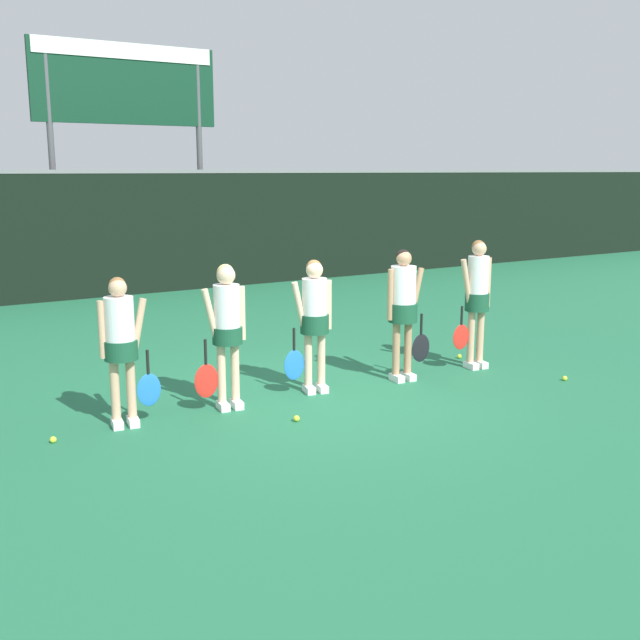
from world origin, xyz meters
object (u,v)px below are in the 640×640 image
player_1 (226,325)px  tennis_ball_4 (565,378)px  tennis_ball_1 (297,418)px  tennis_ball_2 (53,440)px  player_3 (403,304)px  player_4 (477,294)px  player_0 (121,340)px  scoreboard (127,99)px  tennis_ball_0 (459,356)px  player_2 (314,315)px

player_1 → tennis_ball_4: size_ratio=25.83×
tennis_ball_1 → tennis_ball_2: bearing=163.7°
player_1 → tennis_ball_2: bearing=-169.7°
player_3 → player_4: bearing=3.6°
player_0 → tennis_ball_1: 2.10m
scoreboard → tennis_ball_4: (2.33, -11.03, -4.33)m
player_1 → scoreboard: bearing=85.5°
tennis_ball_2 → tennis_ball_1: bearing=-16.3°
player_4 → tennis_ball_0: 1.16m
scoreboard → tennis_ball_1: scoreboard is taller
player_2 → tennis_ball_2: bearing=-165.2°
player_0 → player_1: (1.23, -0.03, 0.05)m
player_0 → tennis_ball_1: (1.68, -0.87, -0.93)m
player_0 → player_1: bearing=6.9°
player_2 → tennis_ball_4: 3.52m
player_0 → player_4: (4.99, -0.15, 0.10)m
player_4 → tennis_ball_0: bearing=77.1°
player_1 → tennis_ball_0: player_1 is taller
scoreboard → tennis_ball_4: size_ratio=84.36×
scoreboard → tennis_ball_0: (1.94, -9.39, -4.33)m
player_1 → player_3: (2.50, -0.10, 0.03)m
player_3 → tennis_ball_4: player_3 is taller
tennis_ball_0 → tennis_ball_2: (-5.96, -0.49, 0.00)m
player_0 → tennis_ball_2: (-0.80, -0.14, -0.93)m
player_2 → player_4: (2.55, -0.17, 0.08)m
tennis_ball_0 → tennis_ball_4: bearing=-76.6°
player_1 → player_3: 2.50m
player_0 → player_1: size_ratio=0.96×
player_4 → tennis_ball_4: 1.64m
player_1 → player_4: player_4 is taller
player_3 → tennis_ball_2: bearing=-175.0°
tennis_ball_0 → tennis_ball_4: size_ratio=1.00×
scoreboard → player_2: scoreboard is taller
player_1 → tennis_ball_1: (0.45, -0.84, -0.97)m
player_0 → player_3: player_3 is taller
scoreboard → tennis_ball_2: (-4.02, -9.88, -4.33)m
tennis_ball_0 → tennis_ball_1: tennis_ball_1 is taller
scoreboard → player_1: scoreboard is taller
tennis_ball_1 → player_2: bearing=49.5°
player_3 → tennis_ball_0: (1.44, 0.47, -1.00)m
player_3 → player_4: (1.27, -0.03, 0.03)m
tennis_ball_0 → player_3: bearing=-161.8°
player_2 → tennis_ball_1: bearing=-118.6°
player_3 → scoreboard: bearing=97.7°
tennis_ball_0 → tennis_ball_4: (0.39, -1.64, 0.00)m
player_4 → tennis_ball_1: 3.55m
player_1 → tennis_ball_4: bearing=-9.3°
scoreboard → player_3: (0.50, -9.86, -3.33)m
scoreboard → player_0: size_ratio=3.39×
scoreboard → player_4: size_ratio=3.08×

